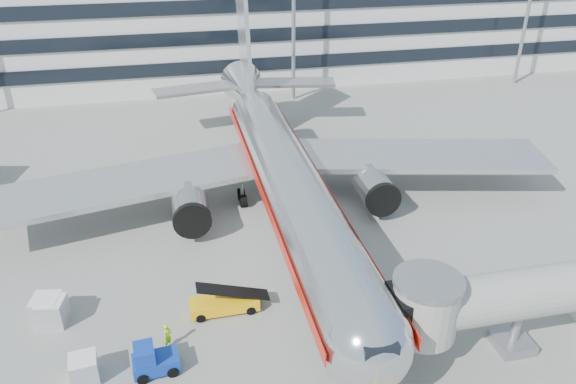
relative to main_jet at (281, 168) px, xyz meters
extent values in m
plane|color=gray|center=(0.00, -11.72, -4.23)|extent=(180.00, 180.00, 0.00)
cube|color=yellow|center=(0.00, -1.72, -4.23)|extent=(0.25, 70.00, 0.01)
cylinder|color=silver|center=(0.00, -3.72, -0.03)|extent=(5.00, 36.00, 5.00)
sphere|color=silver|center=(0.00, -21.72, -0.03)|extent=(5.00, 5.00, 5.00)
cone|color=silver|center=(0.00, 19.28, 0.57)|extent=(5.00, 10.00, 5.00)
cube|color=black|center=(0.00, -23.22, 1.09)|extent=(1.80, 1.20, 0.90)
cube|color=#B7B7BC|center=(13.00, 1.78, -0.83)|extent=(24.95, 12.07, 0.50)
cube|color=#B7B7BC|center=(-13.00, 1.78, -0.83)|extent=(24.95, 12.07, 0.50)
cylinder|color=#99999E|center=(8.00, -1.72, -2.03)|extent=(3.00, 4.20, 3.00)
cylinder|color=#99999E|center=(-8.00, -1.72, -2.03)|extent=(3.00, 4.20, 3.00)
cylinder|color=black|center=(8.00, -3.72, -2.03)|extent=(3.10, 0.50, 3.10)
cylinder|color=black|center=(-8.00, -3.72, -2.03)|extent=(3.10, 0.50, 3.10)
cube|color=#B7B7BC|center=(0.00, 19.78, 4.97)|extent=(0.45, 9.39, 13.72)
cube|color=#B7B7BC|center=(5.50, 20.28, 1.17)|extent=(10.41, 4.94, 0.35)
cube|color=#B7B7BC|center=(-5.50, 20.28, 1.17)|extent=(10.41, 4.94, 0.35)
cylinder|color=gray|center=(0.00, -19.72, -3.33)|extent=(0.24, 0.24, 1.80)
cylinder|color=black|center=(0.00, -19.72, -3.78)|extent=(0.35, 0.90, 0.90)
cylinder|color=gray|center=(3.20, 2.28, -3.23)|extent=(0.30, 0.30, 2.00)
cylinder|color=gray|center=(-3.20, 2.28, -3.23)|extent=(0.30, 0.30, 2.00)
cube|color=red|center=(2.52, -3.72, 0.27)|extent=(0.06, 38.00, 0.90)
cube|color=red|center=(-2.52, -3.72, 0.27)|extent=(0.06, 38.00, 0.90)
cylinder|color=#A8A8A3|center=(10.50, -19.72, -0.03)|extent=(13.00, 3.00, 3.00)
cylinder|color=#A8A8A3|center=(4.20, -19.72, -0.03)|extent=(3.80, 3.80, 3.40)
cylinder|color=gray|center=(4.20, -19.72, 1.87)|extent=(4.00, 4.00, 0.30)
cube|color=black|center=(2.90, -19.72, -0.03)|extent=(1.40, 2.60, 2.60)
cylinder|color=gray|center=(10.50, -19.72, -2.63)|extent=(0.56, 0.56, 3.20)
cube|color=gray|center=(10.50, -19.72, -3.88)|extent=(2.20, 2.20, 0.70)
cylinder|color=black|center=(9.60, -19.72, -3.88)|extent=(0.35, 0.70, 0.70)
cylinder|color=black|center=(11.40, -19.72, -3.88)|extent=(0.35, 0.70, 0.70)
cube|color=silver|center=(0.00, 46.28, 3.27)|extent=(150.00, 24.00, 15.00)
cube|color=black|center=(0.00, 34.18, -0.23)|extent=(150.00, 0.30, 1.80)
cube|color=black|center=(0.00, 34.18, 3.77)|extent=(150.00, 0.30, 1.80)
cube|color=black|center=(0.00, 34.18, 7.77)|extent=(150.00, 0.30, 1.80)
cylinder|color=gray|center=(8.00, 30.28, 8.27)|extent=(0.50, 0.50, 25.00)
cube|color=#FDB40A|center=(-6.57, -12.41, -3.66)|extent=(4.64, 1.75, 0.73)
cube|color=black|center=(-6.57, -12.41, -2.71)|extent=(4.86, 1.23, 1.61)
cylinder|color=black|center=(-8.26, -11.70, -3.92)|extent=(0.63, 0.30, 0.63)
cylinder|color=black|center=(-8.23, -13.16, -3.92)|extent=(0.63, 0.30, 0.63)
cylinder|color=black|center=(-4.90, -11.65, -3.92)|extent=(0.63, 0.30, 0.63)
cylinder|color=black|center=(-4.88, -13.11, -3.92)|extent=(0.63, 0.30, 0.63)
cube|color=#0E32A0|center=(-11.13, -16.98, -3.61)|extent=(2.82, 1.79, 0.86)
cube|color=#0E32A0|center=(-11.70, -17.04, -2.75)|extent=(1.28, 1.54, 1.05)
cube|color=black|center=(-11.70, -17.04, -2.42)|extent=(1.17, 1.34, 0.10)
cylinder|color=black|center=(-12.06, -16.35, -3.90)|extent=(0.70, 0.35, 0.67)
cylinder|color=black|center=(-11.92, -17.78, -3.90)|extent=(0.70, 0.35, 0.67)
cylinder|color=black|center=(-10.34, -16.18, -3.90)|extent=(0.70, 0.35, 0.67)
cylinder|color=black|center=(-10.20, -17.61, -3.90)|extent=(0.70, 0.35, 0.67)
cube|color=silver|center=(-17.66, -11.16, -3.35)|extent=(2.00, 2.00, 1.77)
cube|color=white|center=(-17.66, -11.16, -2.44)|extent=(2.00, 2.00, 0.07)
cube|color=silver|center=(-18.01, -10.84, -3.34)|extent=(2.02, 2.02, 1.79)
cube|color=white|center=(-18.01, -10.84, -2.42)|extent=(2.02, 2.02, 0.07)
cube|color=silver|center=(-15.17, -16.76, -3.44)|extent=(1.71, 1.71, 1.59)
cube|color=white|center=(-15.17, -16.76, -2.63)|extent=(1.71, 1.71, 0.06)
imported|color=#A5FF1A|center=(-10.38, -15.09, -3.36)|extent=(0.72, 0.76, 1.74)
camera|label=1|loc=(-8.80, -42.48, 20.76)|focal=35.00mm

